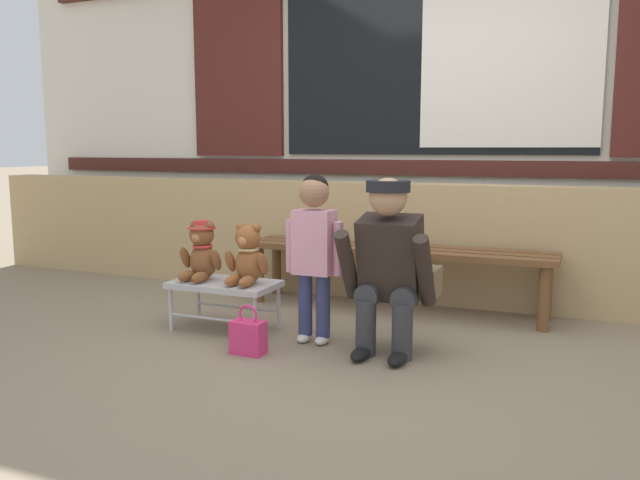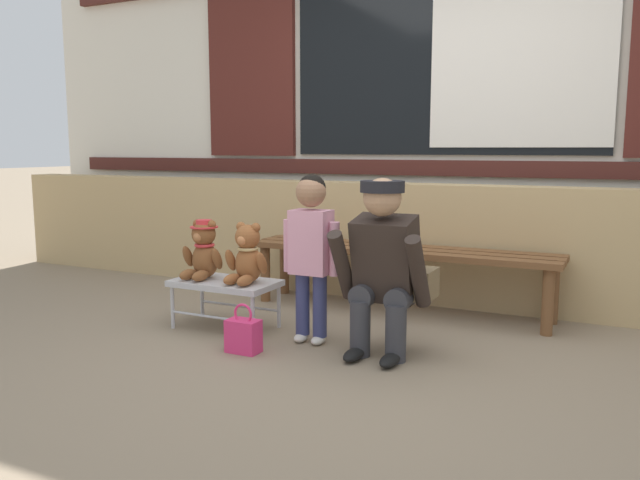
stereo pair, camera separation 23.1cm
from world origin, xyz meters
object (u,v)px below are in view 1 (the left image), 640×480
adult_crouching (391,266)px  teddy_bear_with_hat (201,252)px  child_standing (314,240)px  handbag_on_ground (248,336)px  wooden_bench_long (395,257)px  teddy_bear_plain (247,256)px  small_display_bench (225,287)px

adult_crouching → teddy_bear_with_hat: bearing=177.8°
child_standing → handbag_on_ground: child_standing is taller
child_standing → adult_crouching: child_standing is taller
wooden_bench_long → teddy_bear_plain: teddy_bear_plain is taller
small_display_bench → teddy_bear_with_hat: 0.26m
small_display_bench → handbag_on_ground: bearing=-44.7°
wooden_bench_long → teddy_bear_with_hat: 1.31m
wooden_bench_long → teddy_bear_with_hat: bearing=-139.2°
wooden_bench_long → adult_crouching: 0.93m
child_standing → adult_crouching: bearing=-2.2°
small_display_bench → teddy_bear_with_hat: size_ratio=1.76×
wooden_bench_long → handbag_on_ground: wooden_bench_long is taller
small_display_bench → teddy_bear_with_hat: (-0.16, 0.00, 0.21)m
child_standing → adult_crouching: 0.47m
small_display_bench → adult_crouching: adult_crouching is taller
adult_crouching → teddy_bear_plain: bearing=177.1°
wooden_bench_long → teddy_bear_plain: 1.08m
small_display_bench → teddy_bear_with_hat: bearing=179.2°
small_display_bench → child_standing: 0.69m
wooden_bench_long → handbag_on_ground: (-0.47, -1.20, -0.28)m
adult_crouching → small_display_bench: bearing=177.6°
wooden_bench_long → child_standing: 0.93m
teddy_bear_with_hat → handbag_on_ground: (0.52, -0.35, -0.38)m
teddy_bear_with_hat → teddy_bear_plain: size_ratio=1.00×
teddy_bear_plain → teddy_bear_with_hat: bearing=179.9°
teddy_bear_with_hat → handbag_on_ground: teddy_bear_with_hat is taller
small_display_bench → child_standing: bearing=-2.5°
wooden_bench_long → child_standing: bearing=-104.1°
handbag_on_ground → child_standing: bearing=52.7°
adult_crouching → handbag_on_ground: (-0.70, -0.31, -0.38)m
child_standing → small_display_bench: bearing=177.5°
teddy_bear_with_hat → teddy_bear_plain: same height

